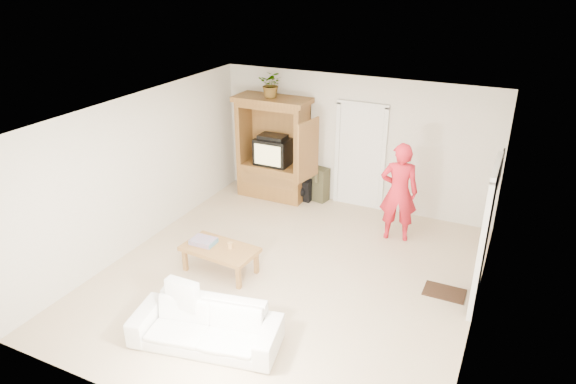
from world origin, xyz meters
name	(u,v)px	position (x,y,z in m)	size (l,w,h in m)	color
floor	(288,276)	(0.00, 0.00, 0.00)	(6.00, 6.00, 0.00)	tan
ceiling	(288,115)	(0.00, 0.00, 2.60)	(6.00, 6.00, 0.00)	white
wall_back	(354,142)	(0.00, 3.00, 1.30)	(5.50, 5.50, 0.00)	silver
wall_front	(157,317)	(0.00, -3.00, 1.30)	(5.50, 5.50, 0.00)	silver
wall_left	(140,171)	(-2.75, 0.00, 1.30)	(6.00, 6.00, 0.00)	silver
wall_right	(485,241)	(2.75, 0.00, 1.30)	(6.00, 6.00, 0.00)	silver
armoire	(274,155)	(-1.58, 2.66, 0.91)	(1.82, 1.14, 2.10)	olive
door_back	(360,157)	(0.15, 2.97, 1.02)	(0.85, 0.05, 2.04)	white
doorway_right	(485,239)	(2.73, 0.60, 1.02)	(0.05, 0.90, 2.04)	black
framed_picture	(501,169)	(2.73, 1.90, 1.60)	(0.03, 0.60, 0.48)	black
doormat	(444,292)	(2.30, 0.60, 0.01)	(0.60, 0.40, 0.02)	#382316
plant	(272,84)	(-1.60, 2.63, 2.36)	(0.47, 0.41, 0.52)	#4C7238
man	(399,192)	(1.19, 1.94, 0.89)	(0.65, 0.43, 1.78)	red
sofa	(206,326)	(-0.27, -1.85, 0.28)	(1.89, 0.74, 0.55)	white
coffee_table	(220,251)	(-1.02, -0.33, 0.38)	(1.22, 0.72, 0.44)	#A37138
towel	(203,241)	(-1.32, -0.33, 0.48)	(0.38, 0.28, 0.08)	#CD4461
candle	(230,245)	(-0.86, -0.28, 0.49)	(0.08, 0.08, 0.10)	tan
backpack_black	(303,190)	(-0.94, 2.69, 0.23)	(0.38, 0.22, 0.47)	black
backpack_olive	(319,184)	(-0.65, 2.85, 0.35)	(0.37, 0.27, 0.70)	#47442B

